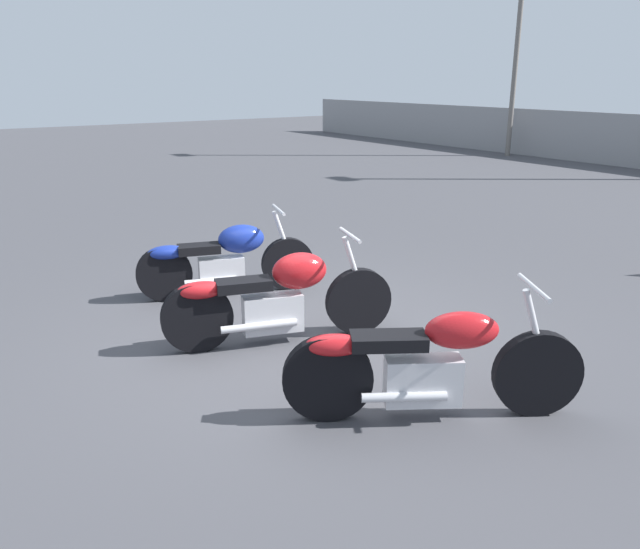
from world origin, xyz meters
TOP-DOWN VIEW (x-y plane):
  - ground_plane at (0.00, 0.00)m, footprint 60.00×60.00m
  - motorcycle_slot_0 at (-1.67, -0.02)m, footprint 0.84×2.01m
  - motorcycle_slot_1 at (-0.14, -0.23)m, footprint 0.89×2.17m
  - motorcycle_slot_2 at (1.70, -0.04)m, footprint 1.28×1.96m

SIDE VIEW (x-z plane):
  - ground_plane at x=0.00m, z-range 0.00..0.00m
  - motorcycle_slot_0 at x=-1.67m, z-range -0.06..0.94m
  - motorcycle_slot_2 at x=1.70m, z-range -0.08..0.96m
  - motorcycle_slot_1 at x=-0.14m, z-range -0.06..0.98m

